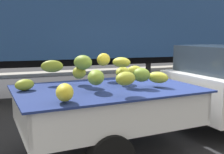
% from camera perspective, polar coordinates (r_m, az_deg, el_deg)
% --- Properties ---
extents(ground, '(220.00, 220.00, 0.00)m').
position_cam_1_polar(ground, '(5.30, 14.02, -12.77)').
color(ground, '#28282B').
extents(curb_strip, '(80.00, 0.80, 0.16)m').
position_cam_1_polar(curb_strip, '(13.65, -8.09, 0.93)').
color(curb_strip, gray).
rests_on(curb_strip, ground).
extents(pickup_truck, '(5.13, 2.20, 1.70)m').
position_cam_1_polar(pickup_truck, '(5.54, 17.89, -2.45)').
color(pickup_truck, white).
rests_on(pickup_truck, ground).
extents(semi_trailer, '(12.10, 3.10, 3.95)m').
position_cam_1_polar(semi_trailer, '(8.74, -13.29, 12.60)').
color(semi_trailer, navy).
rests_on(semi_trailer, ground).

